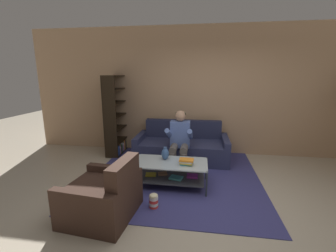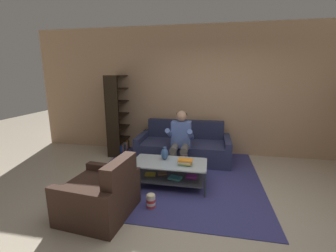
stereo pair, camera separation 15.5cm
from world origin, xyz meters
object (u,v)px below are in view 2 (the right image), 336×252
Objects in this scene: book_stack at (185,162)px; vase at (165,154)px; bookshelf at (119,122)px; armchair at (101,195)px; popcorn_tub at (151,201)px; couch at (184,147)px; person_seated_center at (180,138)px; coffee_table at (170,170)px.

vase is at bearing 154.22° from book_stack.
bookshelf is 2.62m from armchair.
bookshelf is (-1.41, 1.40, 0.20)m from vase.
popcorn_tub is at bearing 23.95° from armchair.
vase is 0.95× the size of book_stack.
couch is 0.64m from person_seated_center.
vase is (-0.11, 0.10, 0.25)m from coffee_table.
armchair reaches higher than book_stack.
vase is 0.12× the size of bookshelf.
bookshelf is at bearing 138.45° from book_stack.
couch is 2.36m from armchair.
person_seated_center is at bearing 81.00° from popcorn_tub.
book_stack reaches higher than popcorn_tub.
book_stack is (0.18, -0.79, -0.16)m from person_seated_center.
vase is at bearing -99.22° from couch.
person_seated_center is 0.80m from coffee_table.
bookshelf reaches higher than couch.
vase is at bearing 137.08° from coffee_table.
bookshelf is 2.66m from popcorn_tub.
vase is 1.27m from armchair.
couch is at bearing 69.39° from armchair.
bookshelf is at bearing 153.71° from person_seated_center.
bookshelf is (-1.60, 0.26, 0.44)m from couch.
book_stack reaches higher than coffee_table.
popcorn_tub is (-0.15, -0.69, -0.17)m from coffee_table.
armchair is at bearing -121.24° from vase.
bookshelf is at bearing 135.25° from vase.
popcorn_tub is (1.38, -2.19, -0.61)m from bookshelf.
person_seated_center reaches higher than vase.
book_stack is at bearing -41.55° from bookshelf.
coffee_table is 5.74× the size of popcorn_tub.
bookshelf reaches higher than vase.
person_seated_center is 0.63× the size of bookshelf.
bookshelf is at bearing 122.13° from popcorn_tub.
bookshelf is (-1.52, 1.50, 0.44)m from coffee_table.
person_seated_center is 0.94× the size of coffee_table.
couch is 8.47× the size of book_stack.
person_seated_center is at bearing 63.62° from armchair.
armchair is (-0.64, -1.06, -0.25)m from vase.
vase is at bearing 58.76° from armchair.
bookshelf is (-1.78, 1.58, 0.25)m from book_stack.
book_stack is 0.13× the size of bookshelf.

